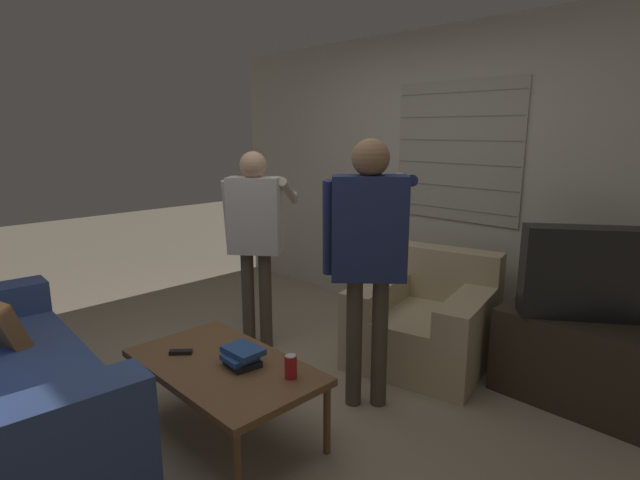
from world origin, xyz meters
TOP-DOWN VIEW (x-y plane):
  - ground_plane at (0.00, 0.00)m, footprint 16.00×16.00m
  - wall_back at (0.01, 2.03)m, footprint 5.20×0.08m
  - armchair_beige at (0.40, 1.31)m, footprint 1.11×1.10m
  - coffee_table at (0.15, -0.32)m, footprint 1.14×0.66m
  - tv_stand at (1.43, 1.52)m, footprint 0.96×0.57m
  - tv at (1.43, 1.52)m, footprint 0.77×0.63m
  - person_left_standing at (-0.68, 0.56)m, footprint 0.49×0.78m
  - person_right_standing at (0.49, 0.52)m, footprint 0.52×0.85m
  - book_stack at (0.24, -0.25)m, footprint 0.22×0.19m
  - soda_can at (0.54, -0.15)m, footprint 0.07×0.07m
  - spare_remote at (-0.12, -0.42)m, footprint 0.12×0.12m

SIDE VIEW (x-z plane):
  - ground_plane at x=0.00m, z-range 0.00..0.00m
  - tv_stand at x=1.43m, z-range 0.00..0.57m
  - armchair_beige at x=0.40m, z-range -0.10..0.72m
  - coffee_table at x=0.15m, z-range 0.18..0.62m
  - spare_remote at x=-0.12m, z-range 0.44..0.46m
  - book_stack at x=0.24m, z-range 0.44..0.54m
  - soda_can at x=0.54m, z-range 0.44..0.56m
  - tv at x=1.43m, z-range 0.57..1.14m
  - person_left_standing at x=-0.68m, z-range 0.20..1.76m
  - person_right_standing at x=0.49m, z-range 0.23..1.90m
  - wall_back at x=0.01m, z-range 0.01..2.56m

